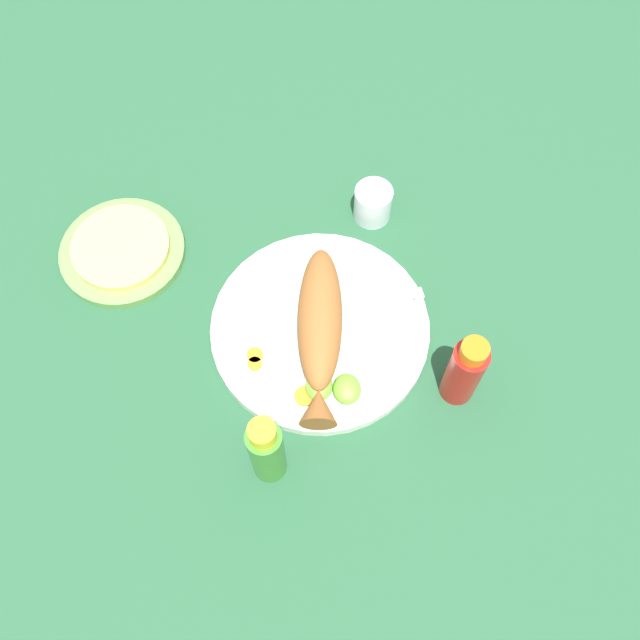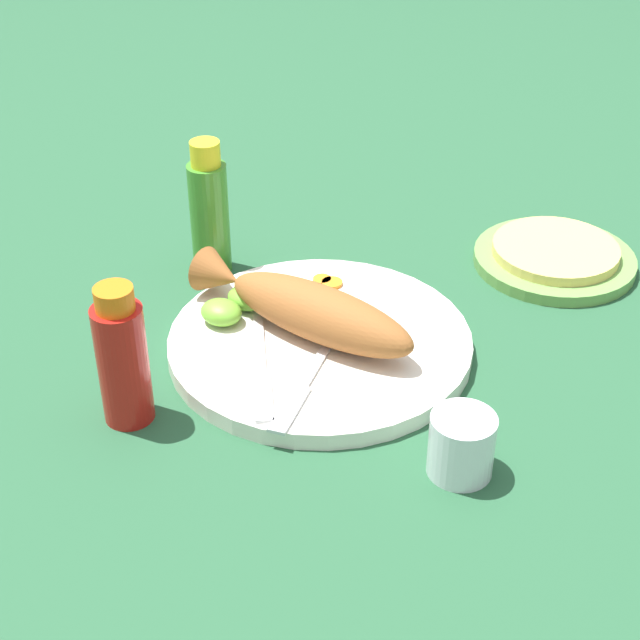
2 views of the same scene
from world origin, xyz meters
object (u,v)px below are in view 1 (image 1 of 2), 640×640
fork_near (370,305)px  salt_cup (373,205)px  fried_fish (320,329)px  hot_sauce_bottle_green (267,451)px  tortilla_plate (123,252)px  main_plate (320,329)px  hot_sauce_bottle_red (464,371)px  fork_far (378,335)px

fork_near → salt_cup: bearing=72.1°
fried_fish → salt_cup: 0.24m
salt_cup → hot_sauce_bottle_green: bearing=156.7°
fork_near → tortilla_plate: (0.12, 0.37, -0.01)m
main_plate → tortilla_plate: main_plate is taller
hot_sauce_bottle_red → tortilla_plate: hot_sauce_bottle_red is taller
hot_sauce_bottle_green → main_plate: bearing=-21.6°
hot_sauce_bottle_red → hot_sauce_bottle_green: hot_sauce_bottle_green is taller
salt_cup → fork_far: bearing=176.9°
hot_sauce_bottle_green → fork_near: bearing=-34.2°
main_plate → hot_sauce_bottle_red: hot_sauce_bottle_red is taller
hot_sauce_bottle_red → salt_cup: hot_sauce_bottle_red is taller
fried_fish → fork_near: bearing=-54.2°
fork_far → main_plate: bearing=130.9°
main_plate → fried_fish: bearing=176.0°
fork_far → salt_cup: size_ratio=2.67×
fork_far → hot_sauce_bottle_green: 0.24m
fried_fish → salt_cup: (0.22, -0.09, -0.02)m
fork_near → hot_sauce_bottle_green: bearing=-136.0°
fork_near → fork_far: same height
main_plate → fork_far: (-0.02, -0.08, 0.01)m
main_plate → salt_cup: size_ratio=5.28×
fork_near → main_plate: bearing=-170.4°
hot_sauce_bottle_red → salt_cup: bearing=17.1°
fork_near → fork_far: (-0.05, -0.01, 0.00)m
hot_sauce_bottle_green → tortilla_plate: 0.41m
hot_sauce_bottle_red → hot_sauce_bottle_green: 0.28m
salt_cup → fork_near: bearing=174.0°
salt_cup → tortilla_plate: bearing=97.7°
main_plate → tortilla_plate: size_ratio=1.65×
fork_near → tortilla_plate: bearing=150.3°
fork_near → hot_sauce_bottle_red: 0.17m
fork_far → hot_sauce_bottle_green: bearing=-168.2°
fried_fish → fork_near: 0.09m
fried_fish → hot_sauce_bottle_red: 0.20m
hot_sauce_bottle_green → salt_cup: hot_sauce_bottle_green is taller
main_plate → salt_cup: 0.22m
hot_sauce_bottle_red → fork_near: bearing=40.5°
hot_sauce_bottle_red → tortilla_plate: (0.25, 0.47, -0.06)m
salt_cup → fried_fish: bearing=156.7°
hot_sauce_bottle_green → tortilla_plate: (0.34, 0.22, -0.07)m
fried_fish → hot_sauce_bottle_green: bearing=160.7°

